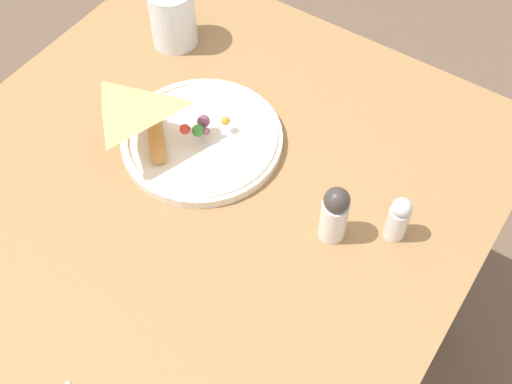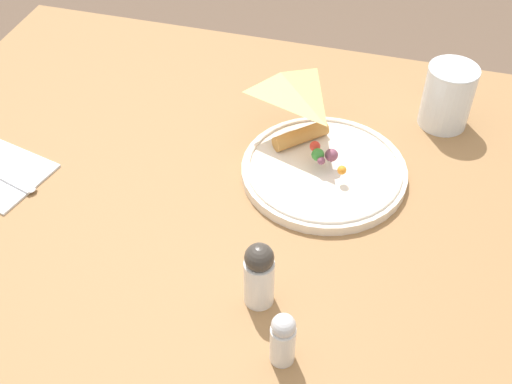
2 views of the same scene
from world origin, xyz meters
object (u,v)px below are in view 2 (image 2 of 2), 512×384
at_px(plate_pizza, 323,167).
at_px(pepper_shaker, 259,274).
at_px(milk_glass, 448,97).
at_px(salt_shaker, 283,339).
at_px(dining_table, 215,223).

distance_m(plate_pizza, pepper_shaker, 0.26).
xyz_separation_m(milk_glass, salt_shaker, (-0.15, -0.51, -0.01)).
distance_m(dining_table, salt_shaker, 0.37).
xyz_separation_m(dining_table, milk_glass, (0.33, 0.23, 0.16)).
height_order(plate_pizza, salt_shaker, salt_shaker).
relative_size(plate_pizza, pepper_shaker, 2.51).
bearing_deg(pepper_shaker, salt_shaker, -56.73).
xyz_separation_m(plate_pizza, pepper_shaker, (-0.03, -0.26, 0.04)).
distance_m(plate_pizza, salt_shaker, 0.33).
distance_m(dining_table, milk_glass, 0.44).
relative_size(milk_glass, pepper_shaker, 1.07).
bearing_deg(dining_table, plate_pizza, 15.70).
distance_m(milk_glass, salt_shaker, 0.54).
relative_size(salt_shaker, pepper_shaker, 0.80).
xyz_separation_m(salt_shaker, pepper_shaker, (-0.05, 0.07, 0.01)).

